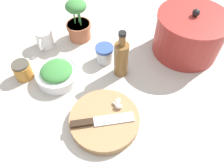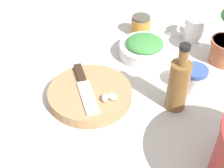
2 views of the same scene
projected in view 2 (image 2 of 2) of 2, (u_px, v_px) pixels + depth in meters
ground_plane at (129, 94)px, 0.88m from camera, size 5.00×5.00×0.00m
cutting_board at (90, 94)px, 0.86m from camera, size 0.23×0.23×0.03m
chef_knife at (84, 85)px, 0.86m from camera, size 0.19×0.12×0.01m
garlic_cloves at (109, 97)px, 0.81m from camera, size 0.04×0.04×0.02m
herb_bowl at (144, 48)px, 1.00m from camera, size 0.16×0.16×0.07m
spice_jar at (193, 79)px, 0.88m from camera, size 0.07×0.07×0.07m
coffee_mug at (195, 28)px, 1.08m from camera, size 0.07×0.10×0.08m
honey_jar at (141, 26)px, 1.10m from camera, size 0.07×0.07×0.07m
oil_bottle at (178, 84)px, 0.79m from camera, size 0.05×0.05×0.20m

